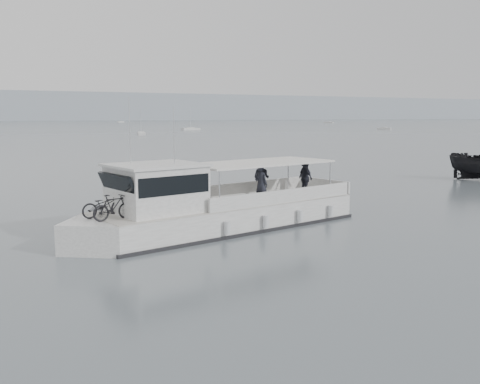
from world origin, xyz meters
name	(u,v)px	position (x,y,z in m)	size (l,w,h in m)	color
ground	(208,243)	(0.00, 0.00, 0.00)	(1400.00, 1400.00, 0.00)	#545D63
tour_boat	(207,210)	(0.84, 1.95, 0.98)	(14.24, 5.90, 5.94)	white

